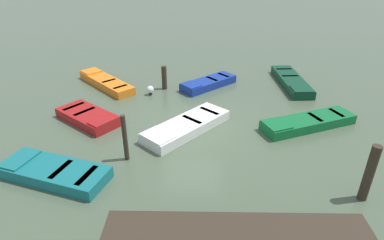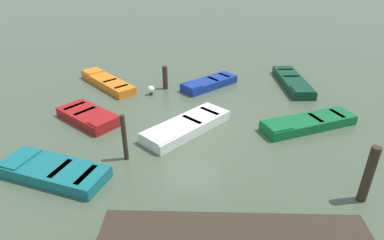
{
  "view_description": "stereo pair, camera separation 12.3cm",
  "coord_description": "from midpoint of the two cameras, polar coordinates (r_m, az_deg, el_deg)",
  "views": [
    {
      "loc": [
        -0.01,
        11.76,
        6.56
      ],
      "look_at": [
        0.0,
        0.0,
        0.35
      ],
      "focal_mm": 30.33,
      "sensor_mm": 36.0,
      "label": 1
    },
    {
      "loc": [
        -0.13,
        11.76,
        6.56
      ],
      "look_at": [
        0.0,
        0.0,
        0.35
      ],
      "focal_mm": 30.33,
      "sensor_mm": 36.0,
      "label": 2
    }
  ],
  "objects": [
    {
      "name": "marker_buoy",
      "position": [
        16.56,
        -7.56,
        5.32
      ],
      "size": [
        0.36,
        0.36,
        0.48
      ],
      "color": "#262626",
      "rests_on": "ground_plane"
    },
    {
      "name": "rowboat_red",
      "position": [
        14.56,
        -18.0,
        0.56
      ],
      "size": [
        3.1,
        2.87,
        0.46
      ],
      "rotation": [
        0.0,
        0.0,
        2.46
      ],
      "color": "maroon",
      "rests_on": "ground_plane"
    },
    {
      "name": "rowboat_dark_green",
      "position": [
        18.48,
        16.91,
        6.54
      ],
      "size": [
        1.3,
        4.24,
        0.46
      ],
      "rotation": [
        0.0,
        0.0,
        1.61
      ],
      "color": "#0C3823",
      "rests_on": "ground_plane"
    },
    {
      "name": "rowboat_green",
      "position": [
        14.22,
        19.45,
        -0.37
      ],
      "size": [
        4.2,
        2.51,
        0.46
      ],
      "rotation": [
        0.0,
        0.0,
        0.37
      ],
      "color": "#0F602D",
      "rests_on": "ground_plane"
    },
    {
      "name": "rowboat_teal",
      "position": [
        11.48,
        -23.37,
        -8.37
      ],
      "size": [
        3.74,
        2.38,
        0.46
      ],
      "rotation": [
        0.0,
        0.0,
        5.96
      ],
      "color": "#14666B",
      "rests_on": "ground_plane"
    },
    {
      "name": "ground_plane",
      "position": [
        13.46,
        -0.26,
        -1.32
      ],
      "size": [
        80.0,
        80.0,
        0.0
      ],
      "primitive_type": "plane",
      "color": "#475642"
    },
    {
      "name": "mooring_piling_near_left",
      "position": [
        10.57,
        28.43,
        -8.27
      ],
      "size": [
        0.27,
        0.27,
        1.84
      ],
      "primitive_type": "cylinder",
      "color": "#33281E",
      "rests_on": "ground_plane"
    },
    {
      "name": "mooring_piling_center",
      "position": [
        11.3,
        -12.01,
        -3.12
      ],
      "size": [
        0.17,
        0.17,
        1.73
      ],
      "primitive_type": "cylinder",
      "color": "#33281E",
      "rests_on": "ground_plane"
    },
    {
      "name": "rowboat_white",
      "position": [
        13.12,
        -1.3,
        -1.09
      ],
      "size": [
        3.67,
        3.79,
        0.46
      ],
      "rotation": [
        0.0,
        0.0,
        0.82
      ],
      "color": "silver",
      "rests_on": "ground_plane"
    },
    {
      "name": "mooring_piling_mid_left",
      "position": [
        17.12,
        -5.11,
        7.43
      ],
      "size": [
        0.27,
        0.27,
        1.24
      ],
      "primitive_type": "cylinder",
      "color": "#33281E",
      "rests_on": "ground_plane"
    },
    {
      "name": "rowboat_blue",
      "position": [
        17.46,
        2.66,
        6.5
      ],
      "size": [
        3.13,
        2.9,
        0.46
      ],
      "rotation": [
        0.0,
        0.0,
        0.71
      ],
      "color": "navy",
      "rests_on": "ground_plane"
    },
    {
      "name": "rowboat_orange",
      "position": [
        18.2,
        -15.1,
        6.46
      ],
      "size": [
        3.56,
        3.75,
        0.46
      ],
      "rotation": [
        0.0,
        0.0,
        5.46
      ],
      "color": "orange",
      "rests_on": "ground_plane"
    }
  ]
}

